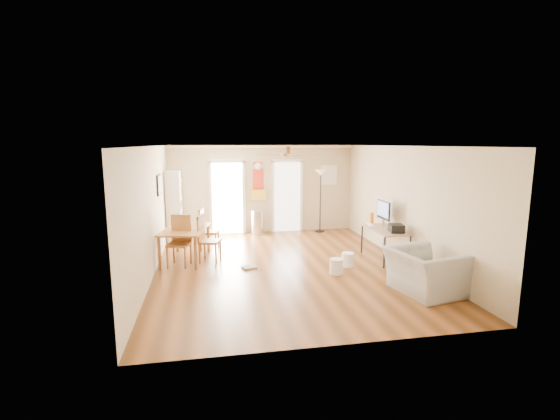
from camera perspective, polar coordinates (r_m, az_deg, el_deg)
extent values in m
plane|color=brown|center=(8.75, 0.72, -8.09)|extent=(7.00, 7.00, 0.00)
cube|color=red|center=(11.81, -3.14, 4.19)|extent=(0.46, 0.03, 1.10)
cube|color=white|center=(12.25, 7.03, 5.03)|extent=(0.50, 0.04, 0.60)
cube|color=black|center=(9.69, -16.98, 3.50)|extent=(0.04, 0.66, 0.48)
cylinder|color=silver|center=(11.70, -3.33, -1.77)|extent=(0.35, 0.35, 0.71)
cube|color=white|center=(9.75, 12.84, -2.08)|extent=(0.23, 0.42, 0.01)
cube|color=black|center=(9.10, 16.38, -2.54)|extent=(0.35, 0.39, 0.18)
cylinder|color=#D35D12|center=(9.91, 13.05, -1.16)|extent=(0.10, 0.10, 0.27)
cylinder|color=white|center=(8.31, 8.12, -8.02)|extent=(0.28, 0.28, 0.31)
cylinder|color=white|center=(8.82, 9.71, -7.06)|extent=(0.33, 0.33, 0.30)
cube|color=gray|center=(8.64, -4.47, -8.23)|extent=(0.34, 0.30, 0.04)
imported|color=#A4A39F|center=(7.61, 20.03, -8.33)|extent=(1.25, 1.37, 0.78)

